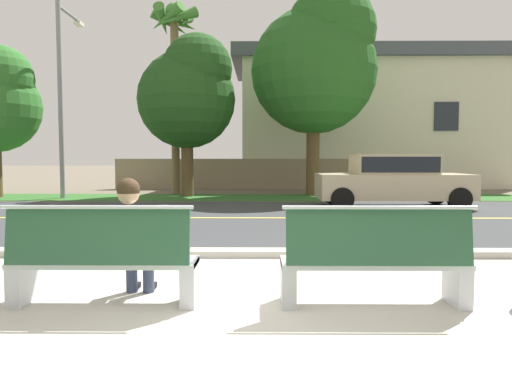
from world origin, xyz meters
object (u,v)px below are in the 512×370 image
at_px(bench_left, 103,261).
at_px(seated_person_white, 132,235).
at_px(bench_right, 375,261).
at_px(shade_tree_centre, 318,61).
at_px(car_beige_near, 392,178).
at_px(streetlamp, 63,87).
at_px(palm_tree_tall, 174,41).
at_px(shade_tree_left, 189,92).

relative_size(bench_left, seated_person_white, 1.43).
distance_m(bench_right, shade_tree_centre, 13.59).
bearing_deg(car_beige_near, seated_person_white, -120.86).
distance_m(seated_person_white, streetlamp, 13.30).
bearing_deg(shade_tree_centre, bench_right, -94.75).
xyz_separation_m(bench_left, shade_tree_centre, (3.67, 12.75, 4.60)).
bearing_deg(bench_left, seated_person_white, 36.25).
bearing_deg(car_beige_near, bench_left, -121.48).
height_order(car_beige_near, shade_tree_centre, shade_tree_centre).
relative_size(bench_left, car_beige_near, 0.42).
height_order(seated_person_white, car_beige_near, car_beige_near).
relative_size(seated_person_white, palm_tree_tall, 0.17).
relative_size(shade_tree_left, palm_tree_tall, 0.79).
bearing_deg(shade_tree_left, shade_tree_centre, 6.10).
bearing_deg(shade_tree_left, seated_person_white, -83.76).
bearing_deg(bench_left, shade_tree_left, 95.08).
height_order(bench_left, seated_person_white, seated_person_white).
bearing_deg(palm_tree_tall, car_beige_near, -33.92).
relative_size(bench_right, car_beige_near, 0.42).
distance_m(bench_right, car_beige_near, 9.17).
xyz_separation_m(seated_person_white, car_beige_near, (5.12, 8.57, 0.18)).
bearing_deg(streetlamp, shade_tree_centre, 6.47).
bearing_deg(shade_tree_left, car_beige_near, -28.48).
xyz_separation_m(streetlamp, shade_tree_left, (4.43, 0.53, -0.12)).
bearing_deg(seated_person_white, bench_right, -4.08).
xyz_separation_m(bench_left, streetlamp, (-5.52, 11.70, 3.51)).
height_order(bench_left, shade_tree_centre, shade_tree_centre).
bearing_deg(seated_person_white, shade_tree_centre, 74.70).
xyz_separation_m(shade_tree_centre, palm_tree_tall, (-5.55, 0.86, 1.00)).
height_order(bench_right, palm_tree_tall, palm_tree_tall).
height_order(bench_right, shade_tree_left, shade_tree_left).
xyz_separation_m(bench_right, shade_tree_left, (-3.70, 12.24, 3.38)).
xyz_separation_m(streetlamp, shade_tree_centre, (9.19, 1.04, 1.09)).
relative_size(streetlamp, palm_tree_tall, 0.92).
distance_m(car_beige_near, shade_tree_left, 7.91).
height_order(bench_right, shade_tree_centre, shade_tree_centre).
height_order(bench_right, streetlamp, streetlamp).
bearing_deg(streetlamp, seated_person_white, -63.49).
distance_m(bench_right, shade_tree_left, 13.22).
relative_size(seated_person_white, streetlamp, 0.18).
relative_size(bench_left, palm_tree_tall, 0.24).
xyz_separation_m(bench_left, shade_tree_left, (-1.09, 12.24, 3.38)).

